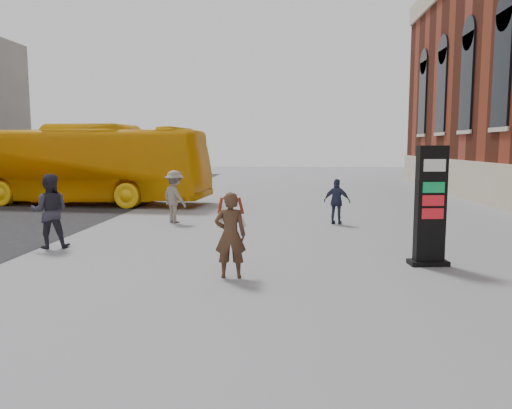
# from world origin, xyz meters

# --- Properties ---
(ground) EXTENTS (100.00, 100.00, 0.00)m
(ground) POSITION_xyz_m (0.00, 0.00, 0.00)
(ground) COLOR #9E9EA3
(info_pylon) EXTENTS (0.84, 0.49, 2.52)m
(info_pylon) POSITION_xyz_m (4.08, 1.78, 1.26)
(info_pylon) COLOR black
(info_pylon) RESTS_ON ground
(woman) EXTENTS (0.65, 0.60, 1.65)m
(woman) POSITION_xyz_m (0.03, 0.49, 0.85)
(woman) COLOR #3D2918
(woman) RESTS_ON ground
(bus) EXTENTS (12.36, 3.89, 3.39)m
(bus) POSITION_xyz_m (-8.44, 12.15, 1.69)
(bus) COLOR #ECA70A
(bus) RESTS_ON road
(pedestrian_a) EXTENTS (1.05, 0.93, 1.83)m
(pedestrian_a) POSITION_xyz_m (-4.73, 2.95, 0.91)
(pedestrian_a) COLOR #2C2A35
(pedestrian_a) RESTS_ON ground
(pedestrian_b) EXTENTS (1.23, 1.22, 1.71)m
(pedestrian_b) POSITION_xyz_m (-2.61, 7.16, 0.85)
(pedestrian_b) COLOR gray
(pedestrian_b) RESTS_ON ground
(pedestrian_c) EXTENTS (0.92, 0.58, 1.46)m
(pedestrian_c) POSITION_xyz_m (2.65, 7.22, 0.73)
(pedestrian_c) COLOR #2D324D
(pedestrian_c) RESTS_ON ground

